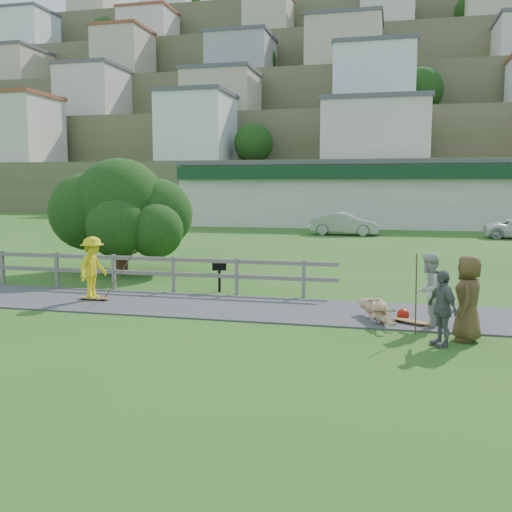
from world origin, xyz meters
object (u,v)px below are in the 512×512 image
at_px(skater_rider, 93,271).
at_px(car_silver, 344,224).
at_px(skater_fallen, 377,310).
at_px(tree, 121,224).
at_px(spectator_c, 468,298).
at_px(spectator_b, 442,308).
at_px(spectator_a, 428,290).
at_px(bbq, 219,277).

bearing_deg(skater_rider, car_silver, -6.58).
xyz_separation_m(skater_fallen, tree, (-9.60, 6.04, 1.48)).
xyz_separation_m(spectator_c, car_silver, (-4.57, 25.31, -0.17)).
distance_m(skater_fallen, spectator_b, 2.19).
relative_size(spectator_b, tree, 0.28).
bearing_deg(spectator_a, bbq, -93.47).
bearing_deg(skater_rider, bbq, -48.30).
height_order(skater_fallen, bbq, bbq).
height_order(skater_rider, bbq, skater_rider).
distance_m(spectator_b, bbq, 7.65).
bearing_deg(skater_rider, skater_fallen, -89.59).
bearing_deg(bbq, tree, 133.08).
bearing_deg(spectator_c, spectator_a, -134.43).
xyz_separation_m(skater_rider, spectator_c, (9.67, -1.93, 0.04)).
xyz_separation_m(spectator_b, spectator_c, (0.56, 0.50, 0.13)).
bearing_deg(skater_rider, spectator_c, -95.57).
bearing_deg(spectator_b, car_silver, 160.11).
bearing_deg(skater_fallen, tree, 123.93).
distance_m(skater_fallen, car_silver, 24.26).
relative_size(spectator_a, spectator_b, 1.11).
height_order(spectator_a, spectator_c, spectator_c).
height_order(skater_fallen, tree, tree).
bearing_deg(spectator_a, skater_rider, -71.65).
xyz_separation_m(skater_rider, tree, (-1.79, 5.32, 0.92)).
relative_size(car_silver, bbq, 4.96).
height_order(spectator_a, spectator_b, spectator_a).
bearing_deg(bbq, skater_fallen, -45.18).
relative_size(skater_fallen, car_silver, 0.38).
distance_m(skater_fallen, bbq, 5.61).
bearing_deg(car_silver, skater_fallen, -172.37).
relative_size(spectator_a, car_silver, 0.39).
height_order(tree, bbq, tree).
bearing_deg(spectator_b, bbq, -155.89).
bearing_deg(spectator_b, spectator_a, 157.71).
xyz_separation_m(spectator_a, tree, (-10.73, 6.23, 0.92)).
height_order(spectator_a, bbq, spectator_a).
bearing_deg(spectator_b, spectator_c, 103.09).
distance_m(spectator_a, tree, 12.44).
bearing_deg(skater_rider, spectator_a, -90.13).
xyz_separation_m(skater_fallen, spectator_b, (1.30, -1.70, 0.47)).
bearing_deg(spectator_c, car_silver, -159.88).
distance_m(spectator_a, bbq, 6.70).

